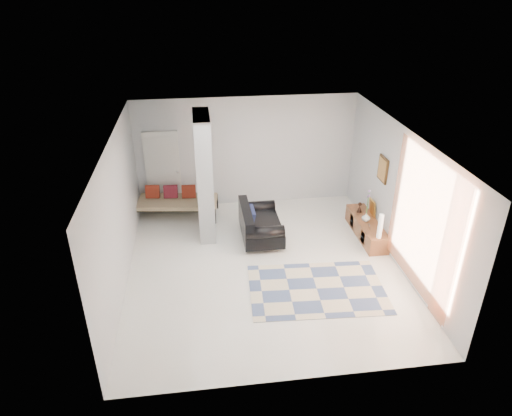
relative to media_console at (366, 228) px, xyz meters
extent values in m
plane|color=silver|center=(-2.52, -0.90, -0.21)|extent=(6.00, 6.00, 0.00)
plane|color=white|center=(-2.52, -0.90, 2.59)|extent=(6.00, 6.00, 0.00)
plane|color=silver|center=(-2.52, 2.10, 1.19)|extent=(6.00, 0.00, 6.00)
plane|color=silver|center=(-2.52, -3.90, 1.19)|extent=(6.00, 0.00, 6.00)
plane|color=silver|center=(-5.27, -0.90, 1.19)|extent=(0.00, 6.00, 6.00)
plane|color=silver|center=(0.23, -0.90, 1.19)|extent=(0.00, 6.00, 6.00)
cube|color=#9CA1A3|center=(-3.62, 0.70, 1.19)|extent=(0.35, 1.20, 2.80)
cube|color=silver|center=(-4.62, 2.06, 0.81)|extent=(0.85, 0.06, 2.04)
plane|color=#FF7C43|center=(0.15, -2.05, 1.24)|extent=(0.00, 2.55, 2.55)
cube|color=#39250F|center=(0.20, 0.00, 1.44)|extent=(0.04, 0.45, 0.55)
cube|color=brown|center=(0.00, 0.00, -0.01)|extent=(0.45, 1.71, 0.40)
cube|color=#39250F|center=(-0.22, -0.38, -0.01)|extent=(0.02, 0.23, 0.28)
cube|color=#39250F|center=(-0.22, 0.38, -0.01)|extent=(0.02, 0.23, 0.28)
cube|color=gold|center=(0.18, 0.24, 0.39)|extent=(0.09, 0.32, 0.40)
cube|color=silver|center=(-0.10, -0.38, 0.25)|extent=(0.04, 0.10, 0.12)
cylinder|color=silver|center=(-2.75, -0.37, -0.16)|extent=(0.05, 0.05, 0.10)
cylinder|color=silver|center=(-2.76, 0.84, -0.16)|extent=(0.05, 0.05, 0.10)
cylinder|color=silver|center=(-2.08, -0.37, -0.16)|extent=(0.05, 0.05, 0.10)
cylinder|color=silver|center=(-2.08, 0.84, -0.16)|extent=(0.05, 0.05, 0.10)
cube|color=black|center=(-2.42, 0.24, 0.04)|extent=(0.88, 1.46, 0.30)
cube|color=black|center=(-2.75, 0.24, 0.37)|extent=(0.21, 1.45, 0.36)
cylinder|color=black|center=(-2.41, -0.37, 0.27)|extent=(0.83, 0.28, 0.28)
cylinder|color=black|center=(-2.42, 0.84, 0.27)|extent=(0.83, 0.28, 0.28)
cube|color=black|center=(-2.63, 0.24, 0.39)|extent=(0.14, 0.53, 0.31)
cylinder|color=black|center=(-5.31, 1.27, -0.01)|extent=(0.04, 0.04, 0.40)
cylinder|color=black|center=(-3.41, 1.04, -0.01)|extent=(0.04, 0.04, 0.40)
cylinder|color=black|center=(-5.21, 2.06, -0.01)|extent=(0.04, 0.04, 0.40)
cylinder|color=black|center=(-3.31, 1.82, -0.01)|extent=(0.04, 0.04, 0.40)
cube|color=beige|center=(-4.31, 1.55, 0.17)|extent=(2.02, 1.05, 0.12)
cube|color=maroon|center=(-4.90, 1.77, 0.39)|extent=(0.36, 0.21, 0.33)
cube|color=maroon|center=(-4.46, 1.72, 0.39)|extent=(0.36, 0.21, 0.33)
cube|color=maroon|center=(-4.02, 1.66, 0.39)|extent=(0.36, 0.21, 0.33)
cube|color=beige|center=(-1.62, -1.80, -0.20)|extent=(2.67, 1.86, 0.01)
cylinder|color=white|center=(-0.02, -0.75, 0.47)|extent=(0.10, 0.10, 0.55)
imported|color=silver|center=(-0.05, -0.01, 0.29)|extent=(0.20, 0.20, 0.20)
camera|label=1|loc=(-3.71, -8.65, 5.22)|focal=32.00mm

